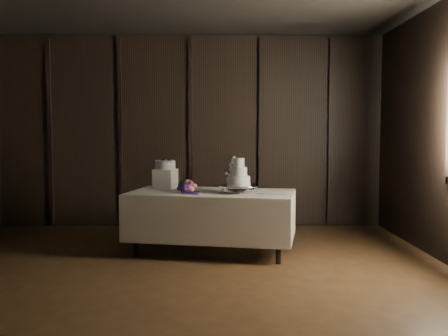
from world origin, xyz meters
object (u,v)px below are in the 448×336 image
wedding_cake (237,175)px  bouquet (187,187)px  display_table (212,219)px  box_pedestal (165,179)px  cake_stand (239,189)px  small_cake (165,165)px

wedding_cake → bouquet: bearing=-159.8°
display_table → box_pedestal: (-0.61, 0.37, 0.47)m
wedding_cake → bouquet: 0.61m
cake_stand → box_pedestal: size_ratio=1.86×
display_table → box_pedestal: box_pedestal is taller
cake_stand → wedding_cake: (-0.02, -0.01, 0.17)m
small_cake → box_pedestal: bearing=0.0°
wedding_cake → small_cake: wedding_cake is taller
cake_stand → small_cake: 1.08m
cake_stand → wedding_cake: wedding_cake is taller
display_table → cake_stand: (0.33, -0.12, 0.39)m
wedding_cake → box_pedestal: bearing=172.5°
display_table → box_pedestal: bearing=159.8°
cake_stand → display_table: bearing=160.5°
display_table → bouquet: bouquet is taller
display_table → cake_stand: size_ratio=4.45×
display_table → small_cake: (-0.61, 0.37, 0.65)m
bouquet → small_cake: small_cake is taller
wedding_cake → box_pedestal: 1.04m
cake_stand → wedding_cake: 0.18m
wedding_cake → small_cake: (-0.91, 0.50, 0.08)m
bouquet → box_pedestal: box_pedestal is taller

